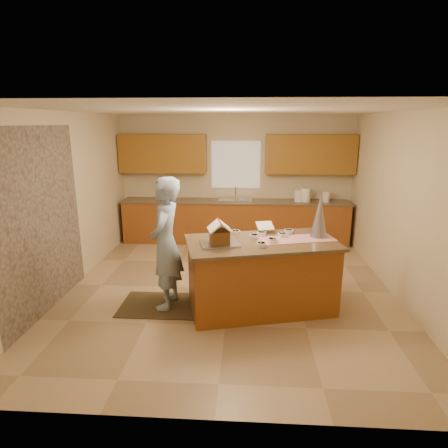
{
  "coord_description": "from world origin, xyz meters",
  "views": [
    {
      "loc": [
        0.26,
        -5.51,
        2.53
      ],
      "look_at": [
        -0.1,
        0.2,
        1.0
      ],
      "focal_mm": 30.43,
      "sensor_mm": 36.0,
      "label": 1
    }
  ],
  "objects_px": {
    "boy": "(166,244)",
    "tinsel_tree": "(320,216)",
    "island_base": "(261,276)",
    "gingerbread_house": "(220,235)"
  },
  "relations": [
    {
      "from": "boy",
      "to": "tinsel_tree",
      "type": "bearing_deg",
      "value": 102.18
    },
    {
      "from": "island_base",
      "to": "tinsel_tree",
      "type": "relative_size",
      "value": 3.27
    },
    {
      "from": "island_base",
      "to": "gingerbread_house",
      "type": "xyz_separation_m",
      "value": [
        -0.56,
        -0.19,
        0.65
      ]
    },
    {
      "from": "tinsel_tree",
      "to": "boy",
      "type": "xyz_separation_m",
      "value": [
        -2.11,
        -0.28,
        -0.35
      ]
    },
    {
      "from": "tinsel_tree",
      "to": "boy",
      "type": "relative_size",
      "value": 0.32
    },
    {
      "from": "tinsel_tree",
      "to": "gingerbread_house",
      "type": "bearing_deg",
      "value": -161.78
    },
    {
      "from": "boy",
      "to": "gingerbread_house",
      "type": "height_order",
      "value": "boy"
    },
    {
      "from": "island_base",
      "to": "tinsel_tree",
      "type": "distance_m",
      "value": 1.16
    },
    {
      "from": "tinsel_tree",
      "to": "boy",
      "type": "distance_m",
      "value": 2.15
    },
    {
      "from": "boy",
      "to": "gingerbread_house",
      "type": "bearing_deg",
      "value": 82.25
    }
  ]
}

